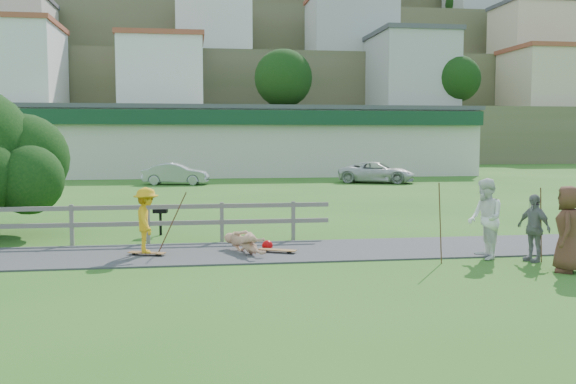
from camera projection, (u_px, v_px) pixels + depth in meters
name	position (u px, v px, depth m)	size (l,w,h in m)	color
ground	(229.00, 266.00, 14.51)	(260.00, 260.00, 0.00)	#2B611B
path	(225.00, 253.00, 15.98)	(34.00, 3.00, 0.04)	#323134
fence	(47.00, 219.00, 17.02)	(15.05, 0.10, 1.10)	#69635D
strip_mall	(255.00, 141.00, 49.30)	(32.50, 10.75, 5.10)	beige
hillside	(196.00, 64.00, 103.22)	(220.00, 67.00, 47.50)	#525A35
skater_rider	(146.00, 224.00, 15.49)	(1.03, 0.59, 1.59)	gold
skater_fallen	(245.00, 242.00, 15.88)	(1.66, 0.40, 0.61)	tan
spectator_a	(485.00, 219.00, 15.21)	(0.94, 0.73, 1.93)	white
spectator_b	(534.00, 228.00, 14.93)	(0.93, 0.39, 1.58)	gray
spectator_c	(569.00, 229.00, 13.74)	(0.91, 0.59, 1.87)	#553022
car_silver	(176.00, 174.00, 38.58)	(1.37, 3.92, 1.29)	#999CA0
car_white	(377.00, 172.00, 40.02)	(2.19, 4.75, 1.32)	beige
bbq	(161.00, 220.00, 18.90)	(0.41, 0.31, 0.88)	black
longboard_rider	(147.00, 255.00, 15.55)	(0.91, 0.22, 0.10)	brown
longboard_fallen	(277.00, 252.00, 15.92)	(0.95, 0.23, 0.11)	brown
helmet	(267.00, 246.00, 16.32)	(0.28, 0.28, 0.28)	#C10508
pole_rider	(172.00, 220.00, 15.97)	(0.03, 0.03, 1.69)	#553422
pole_spec_left	(440.00, 223.00, 14.64)	(0.03, 0.03, 1.87)	#553422
pole_spec_right	(541.00, 225.00, 14.78)	(0.03, 0.03, 1.75)	#553422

